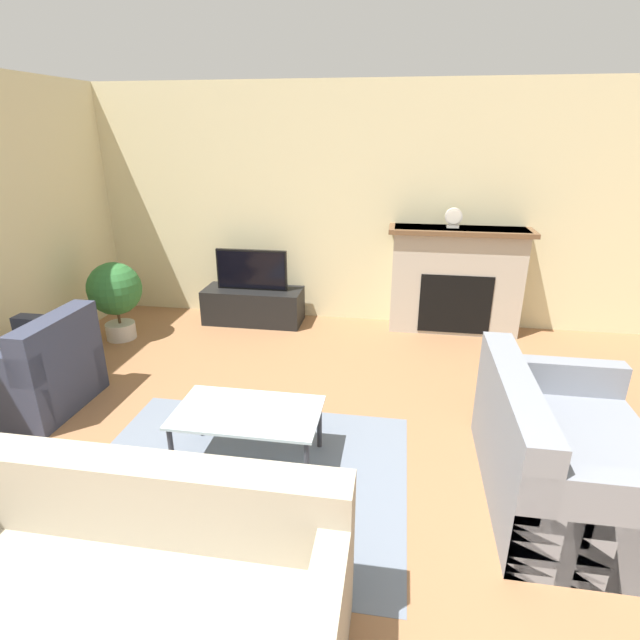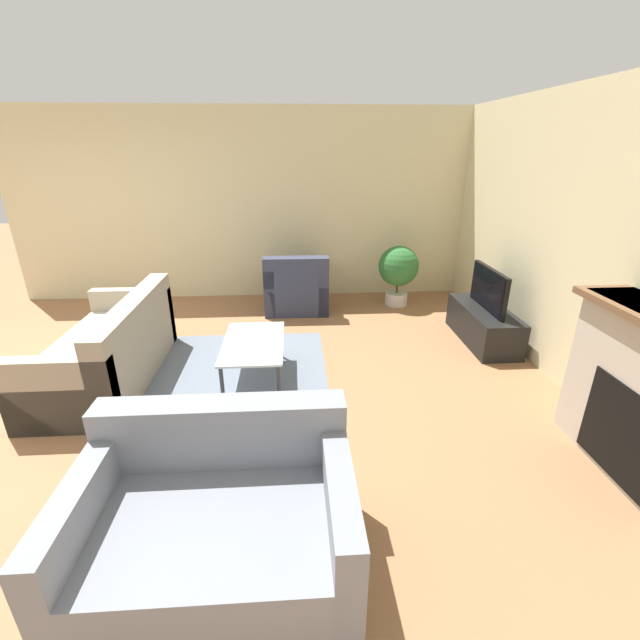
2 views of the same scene
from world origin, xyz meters
name	(u,v)px [view 2 (image 2 of 2)]	position (x,y,z in m)	size (l,w,h in m)	color
ground_plane	(30,391)	(0.00, 0.00, 0.00)	(20.00, 20.00, 0.00)	#936642
wall_back	(578,244)	(0.00, 5.12, 1.35)	(8.47, 0.06, 2.70)	beige
wall_left	(292,206)	(-2.77, 2.55, 1.35)	(0.06, 8.09, 2.70)	beige
area_rug	(238,379)	(-0.10, 1.96, 0.00)	(2.19, 1.78, 0.00)	slate
tv_stand	(483,325)	(-0.84, 4.77, 0.21)	(1.17, 0.47, 0.41)	black
tv	(489,289)	(-0.84, 4.77, 0.65)	(0.84, 0.06, 0.48)	black
couch_sectional	(110,352)	(-0.21, 0.72, 0.29)	(1.87, 0.88, 0.82)	#9E937F
couch_loveseat	(219,522)	(1.94, 2.10, 0.29)	(0.99, 1.43, 0.82)	gray
armchair_by_window	(297,289)	(-2.05, 2.58, 0.30)	(0.77, 0.88, 0.82)	#33384C
coffee_table	(254,345)	(-0.10, 2.13, 0.37)	(0.99, 0.58, 0.41)	#333338
potted_plant	(398,269)	(-2.17, 4.04, 0.54)	(0.57, 0.57, 0.87)	beige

